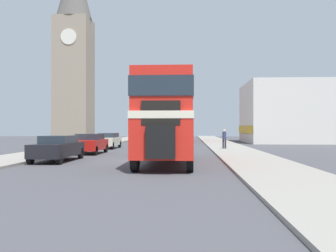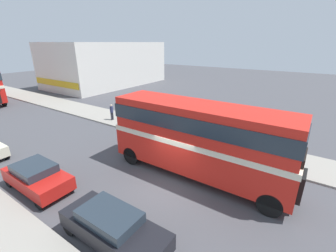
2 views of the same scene
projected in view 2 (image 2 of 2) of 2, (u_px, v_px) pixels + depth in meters
The scene contains 7 objects.
ground_plane at pixel (164, 188), 12.02m from camera, with size 120.00×120.00×0.00m, color #47474C.
sidewalk_right at pixel (214, 143), 17.24m from camera, with size 3.50×120.00×0.12m.
double_decker_bus at pixel (199, 135), 12.32m from camera, with size 2.57×10.41×4.28m.
car_parked_near at pixel (113, 227), 8.53m from camera, with size 1.67×4.52×1.39m.
car_parked_mid at pixel (37, 177), 11.75m from camera, with size 1.80×3.98×1.40m.
pedestrian_walking at pixel (112, 111), 21.93m from camera, with size 0.32×0.32×1.57m.
shop_building_block at pixel (107, 64), 40.50m from camera, with size 20.15×11.38×7.35m.
Camera 2 is at (-8.26, -5.80, 7.33)m, focal length 24.00 mm.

